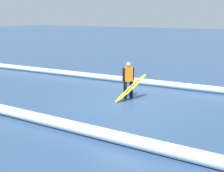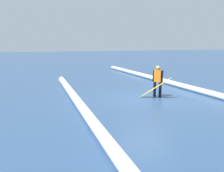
# 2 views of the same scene
# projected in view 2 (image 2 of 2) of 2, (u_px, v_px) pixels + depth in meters

# --- Properties ---
(ground_plane) EXTENTS (128.25, 128.25, 0.00)m
(ground_plane) POSITION_uv_depth(u_px,v_px,m) (144.00, 99.00, 11.84)
(ground_plane) COLOR navy
(surfer) EXTENTS (0.39, 0.41, 1.55)m
(surfer) POSITION_uv_depth(u_px,v_px,m) (158.00, 79.00, 12.23)
(surfer) COLOR black
(surfer) RESTS_ON ground_plane
(surfboard) EXTENTS (1.09, 1.46, 1.07)m
(surfboard) POSITION_uv_depth(u_px,v_px,m) (156.00, 87.00, 12.00)
(surfboard) COLOR yellow
(surfboard) RESTS_ON ground_plane
(wave_crest_foreground) EXTENTS (22.20, 0.79, 0.31)m
(wave_crest_foreground) POSITION_uv_depth(u_px,v_px,m) (177.00, 84.00, 15.03)
(wave_crest_foreground) COLOR white
(wave_crest_foreground) RESTS_ON ground_plane
(wave_crest_midground) EXTENTS (18.14, 0.95, 0.35)m
(wave_crest_midground) POSITION_uv_depth(u_px,v_px,m) (89.00, 117.00, 8.41)
(wave_crest_midground) COLOR white
(wave_crest_midground) RESTS_ON ground_plane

